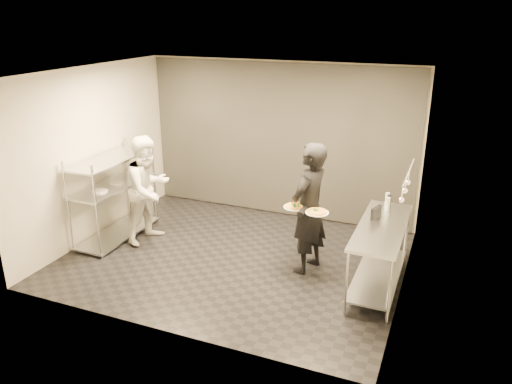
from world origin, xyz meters
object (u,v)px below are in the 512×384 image
at_px(chef, 148,189).
at_px(bottle_dark, 389,201).
at_px(prep_counter, 380,245).
at_px(salad_plate, 312,175).
at_px(pizza_plate_far, 317,212).
at_px(pizza_plate_near, 295,206).
at_px(pos_monitor, 376,213).
at_px(bottle_clear, 388,204).
at_px(waiter, 309,208).
at_px(bottle_green, 387,200).
at_px(pass_rack, 114,193).

bearing_deg(chef, bottle_dark, -69.42).
distance_m(prep_counter, salad_plate, 1.39).
height_order(pizza_plate_far, bottle_dark, bottle_dark).
bearing_deg(pizza_plate_near, pizza_plate_far, -9.32).
relative_size(pos_monitor, bottle_dark, 1.11).
distance_m(pos_monitor, bottle_clear, 0.36).
xyz_separation_m(chef, pizza_plate_near, (2.53, -0.17, 0.15)).
bearing_deg(pizza_plate_near, waiter, 45.88).
distance_m(chef, pizza_plate_near, 2.54).
height_order(waiter, pizza_plate_far, waiter).
bearing_deg(bottle_dark, pizza_plate_near, -149.05).
bearing_deg(pizza_plate_far, prep_counter, 7.17).
xyz_separation_m(pos_monitor, bottle_green, (0.08, 0.46, 0.03)).
distance_m(pass_rack, prep_counter, 4.33).
bearing_deg(waiter, pass_rack, -72.79).
bearing_deg(pass_rack, bottle_dark, 8.71).
bearing_deg(bottle_clear, pass_rack, -172.70).
relative_size(prep_counter, salad_plate, 6.24).
distance_m(pizza_plate_far, bottle_green, 1.13).
height_order(prep_counter, bottle_clear, bottle_clear).
xyz_separation_m(pizza_plate_far, bottle_clear, (0.85, 0.66, -0.00)).
relative_size(chef, pos_monitor, 7.64).
relative_size(waiter, salad_plate, 6.65).
height_order(salad_plate, pos_monitor, salad_plate).
bearing_deg(pass_rack, salad_plate, 7.69).
distance_m(waiter, chef, 2.69).
relative_size(waiter, bottle_green, 8.57).
relative_size(salad_plate, bottle_clear, 1.47).
xyz_separation_m(pass_rack, waiter, (3.29, 0.12, 0.19)).
bearing_deg(pizza_plate_far, pizza_plate_near, 170.68).
height_order(waiter, bottle_green, waiter).
bearing_deg(pos_monitor, bottle_clear, 91.12).
bearing_deg(pizza_plate_near, pos_monitor, 13.43).
distance_m(waiter, bottle_green, 1.15).
xyz_separation_m(prep_counter, chef, (-3.73, 0.11, 0.26)).
bearing_deg(pass_rack, prep_counter, 0.03).
height_order(pass_rack, pizza_plate_near, pass_rack).
bearing_deg(bottle_green, prep_counter, -86.41).
height_order(pizza_plate_far, bottle_clear, bottle_clear).
xyz_separation_m(pizza_plate_near, bottle_green, (1.16, 0.72, 0.00)).
bearing_deg(pizza_plate_far, bottle_green, 43.40).
distance_m(waiter, pos_monitor, 0.93).
height_order(pizza_plate_far, salad_plate, salad_plate).
bearing_deg(bottle_dark, bottle_green, 156.76).
bearing_deg(salad_plate, pizza_plate_near, -100.84).
distance_m(bottle_green, bottle_clear, 0.12).
height_order(prep_counter, bottle_dark, bottle_dark).
distance_m(bottle_green, bottle_dark, 0.03).
bearing_deg(bottle_green, pizza_plate_far, -136.60).
bearing_deg(chef, pass_rack, 113.31).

